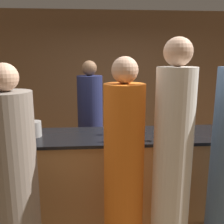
% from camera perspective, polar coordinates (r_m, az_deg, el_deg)
% --- Properties ---
extents(ground_plane, '(14.00, 14.00, 0.00)m').
position_cam_1_polar(ground_plane, '(3.37, 3.41, -21.67)').
color(ground_plane, brown).
extents(back_wall, '(8.00, 0.06, 2.80)m').
position_cam_1_polar(back_wall, '(5.19, 0.11, 6.94)').
color(back_wall, brown).
rests_on(back_wall, ground_plane).
extents(bar_counter, '(3.63, 0.71, 1.00)m').
position_cam_1_polar(bar_counter, '(3.12, 3.53, -13.95)').
color(bar_counter, '#B27F4C').
rests_on(bar_counter, ground_plane).
extents(bartender, '(0.37, 0.37, 1.85)m').
position_cam_1_polar(bartender, '(3.78, -4.95, -3.54)').
color(bartender, '#1E234C').
rests_on(bartender, ground_plane).
extents(guest_0, '(0.39, 0.39, 1.85)m').
position_cam_1_polar(guest_0, '(2.29, -21.54, -15.38)').
color(guest_0, gray).
rests_on(guest_0, ground_plane).
extents(guest_1, '(0.33, 0.33, 2.04)m').
position_cam_1_polar(guest_1, '(2.25, 13.54, -12.09)').
color(guest_1, silver).
rests_on(guest_1, ground_plane).
extents(guest_3, '(0.35, 0.35, 1.89)m').
position_cam_1_polar(guest_3, '(2.30, 2.71, -13.48)').
color(guest_3, orange).
rests_on(guest_3, ground_plane).
extents(wine_bottle_0, '(0.08, 0.08, 0.28)m').
position_cam_1_polar(wine_bottle_0, '(2.73, -21.43, -4.95)').
color(wine_bottle_0, black).
rests_on(wine_bottle_0, bar_counter).
extents(wine_bottle_1, '(0.07, 0.07, 0.31)m').
position_cam_1_polar(wine_bottle_1, '(2.67, 3.00, -4.21)').
color(wine_bottle_1, black).
rests_on(wine_bottle_1, bar_counter).
extents(wine_bottle_2, '(0.08, 0.08, 0.29)m').
position_cam_1_polar(wine_bottle_2, '(3.02, 5.40, -2.45)').
color(wine_bottle_2, black).
rests_on(wine_bottle_2, bar_counter).
extents(ice_bucket, '(0.16, 0.16, 0.18)m').
position_cam_1_polar(ice_bucket, '(2.97, -17.36, -3.71)').
color(ice_bucket, '#9E9993').
rests_on(ice_bucket, bar_counter).
extents(wine_glass_0, '(0.07, 0.07, 0.15)m').
position_cam_1_polar(wine_glass_0, '(2.89, -1.36, -3.14)').
color(wine_glass_0, silver).
rests_on(wine_glass_0, bar_counter).
extents(wine_glass_1, '(0.07, 0.07, 0.16)m').
position_cam_1_polar(wine_glass_1, '(2.71, 10.35, -4.01)').
color(wine_glass_1, silver).
rests_on(wine_glass_1, bar_counter).
extents(wine_glass_2, '(0.06, 0.06, 0.17)m').
position_cam_1_polar(wine_glass_2, '(3.02, -22.23, -3.09)').
color(wine_glass_2, silver).
rests_on(wine_glass_2, bar_counter).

